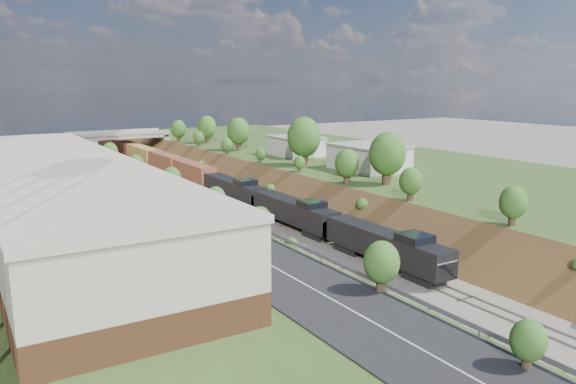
# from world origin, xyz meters

# --- Properties ---
(ground) EXTENTS (400.00, 400.00, 0.00)m
(ground) POSITION_xyz_m (0.00, 0.00, 0.00)
(ground) COLOR #6B665B
(ground) RESTS_ON ground
(platform_right) EXTENTS (44.00, 180.00, 5.00)m
(platform_right) POSITION_xyz_m (33.00, 60.00, 2.50)
(platform_right) COLOR #394E20
(platform_right) RESTS_ON ground
(embankment_left) EXTENTS (10.00, 180.00, 10.00)m
(embankment_left) POSITION_xyz_m (-11.00, 60.00, 0.00)
(embankment_left) COLOR brown
(embankment_left) RESTS_ON ground
(embankment_right) EXTENTS (10.00, 180.00, 10.00)m
(embankment_right) POSITION_xyz_m (11.00, 60.00, 0.00)
(embankment_right) COLOR brown
(embankment_right) RESTS_ON ground
(rail_left_track) EXTENTS (1.58, 180.00, 0.18)m
(rail_left_track) POSITION_xyz_m (-2.60, 60.00, 0.09)
(rail_left_track) COLOR gray
(rail_left_track) RESTS_ON ground
(rail_right_track) EXTENTS (1.58, 180.00, 0.18)m
(rail_right_track) POSITION_xyz_m (2.60, 60.00, 0.09)
(rail_right_track) COLOR gray
(rail_right_track) RESTS_ON ground
(road) EXTENTS (8.00, 180.00, 0.10)m
(road) POSITION_xyz_m (-15.50, 60.00, 5.05)
(road) COLOR black
(road) RESTS_ON platform_left
(guardrail) EXTENTS (0.10, 171.00, 0.70)m
(guardrail) POSITION_xyz_m (-11.40, 59.80, 5.55)
(guardrail) COLOR #99999E
(guardrail) RESTS_ON platform_left
(commercial_building) EXTENTS (14.30, 62.30, 7.00)m
(commercial_building) POSITION_xyz_m (-28.00, 38.00, 8.51)
(commercial_building) COLOR brown
(commercial_building) RESTS_ON platform_left
(overpass) EXTENTS (24.50, 8.30, 7.40)m
(overpass) POSITION_xyz_m (0.00, 122.00, 4.92)
(overpass) COLOR gray
(overpass) RESTS_ON ground
(white_building_near) EXTENTS (9.00, 12.00, 4.00)m
(white_building_near) POSITION_xyz_m (23.50, 52.00, 7.00)
(white_building_near) COLOR silver
(white_building_near) RESTS_ON platform_right
(white_building_far) EXTENTS (8.00, 10.00, 3.60)m
(white_building_far) POSITION_xyz_m (23.00, 74.00, 6.80)
(white_building_far) COLOR silver
(white_building_far) RESTS_ON platform_right
(tree_right_large) EXTENTS (5.25, 5.25, 7.61)m
(tree_right_large) POSITION_xyz_m (17.00, 40.00, 9.38)
(tree_right_large) COLOR #473323
(tree_right_large) RESTS_ON platform_right
(tree_left_crest) EXTENTS (2.45, 2.45, 3.55)m
(tree_left_crest) POSITION_xyz_m (-11.80, 20.00, 7.04)
(tree_left_crest) COLOR #473323
(tree_left_crest) RESTS_ON platform_left
(freight_train) EXTENTS (2.96, 135.37, 4.55)m
(freight_train) POSITION_xyz_m (2.60, 84.83, 2.54)
(freight_train) COLOR black
(freight_train) RESTS_ON ground
(suv) EXTENTS (5.28, 7.79, 1.98)m
(suv) POSITION_xyz_m (-15.84, 42.09, 6.09)
(suv) COLOR black
(suv) RESTS_ON road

